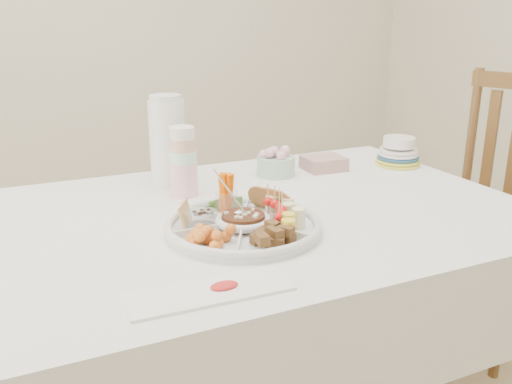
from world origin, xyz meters
name	(u,v)px	position (x,y,z in m)	size (l,w,h in m)	color
wall_back	(106,1)	(0.00, 2.00, 1.35)	(4.00, 0.02, 2.70)	beige
dining_table	(252,331)	(0.00, 0.00, 0.38)	(1.52, 1.02, 0.76)	white
chair	(486,216)	(1.05, 0.13, 0.53)	(0.45, 0.45, 1.07)	brown
party_tray	(243,223)	(-0.08, -0.13, 0.78)	(0.38, 0.38, 0.04)	silver
bean_dip	(243,220)	(-0.08, -0.13, 0.79)	(0.11, 0.11, 0.04)	black
tortillas	(271,201)	(0.03, -0.06, 0.80)	(0.10, 0.10, 0.06)	#935B36
carrot_cucumber	(222,193)	(-0.09, 0.00, 0.82)	(0.12, 0.12, 0.11)	#FF6800
pita_raisins	(191,214)	(-0.20, -0.07, 0.80)	(0.11, 0.11, 0.06)	tan
cherries	(211,235)	(-0.19, -0.20, 0.79)	(0.12, 0.12, 0.05)	orange
granola_chunks	(269,236)	(-0.08, -0.26, 0.79)	(0.11, 0.11, 0.05)	#4F2B14
banana_tomato	(297,210)	(0.03, -0.19, 0.82)	(0.11, 0.11, 0.09)	#D7CF75
cup_stack	(183,158)	(-0.13, 0.21, 0.87)	(0.08, 0.08, 0.23)	beige
thermos	(167,140)	(-0.14, 0.34, 0.90)	(0.11, 0.11, 0.29)	white
flower_bowl	(276,161)	(0.22, 0.29, 0.81)	(0.13, 0.13, 0.10)	#7EB7A1
napkin_stack	(324,163)	(0.40, 0.28, 0.78)	(0.14, 0.12, 0.05)	tan
plate_stack	(398,151)	(0.67, 0.22, 0.81)	(0.16, 0.16, 0.10)	gold
placemat	(210,292)	(-0.26, -0.39, 0.76)	(0.32, 0.11, 0.01)	white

